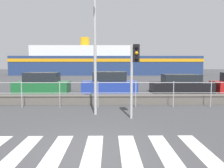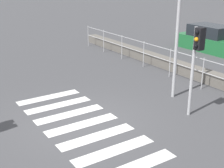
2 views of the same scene
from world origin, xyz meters
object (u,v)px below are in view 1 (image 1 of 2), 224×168
object	(u,v)px
parked_car_blue	(110,84)
parked_car_black	(181,85)
ferry_boat	(102,63)
traffic_light_far	(134,64)
parked_car_green	(42,84)
streetlamp	(95,29)

from	to	relation	value
parked_car_blue	parked_car_black	distance (m)	5.40
ferry_boat	parked_car_blue	distance (m)	27.78
ferry_boat	parked_car_blue	size ratio (longest dim) A/B	8.68
traffic_light_far	parked_car_green	world-z (taller)	traffic_light_far
parked_car_green	parked_car_black	distance (m)	10.46
traffic_light_far	parked_car_black	xyz separation A→B (m)	(4.45, 7.87, -1.56)
traffic_light_far	streetlamp	world-z (taller)	streetlamp
ferry_boat	parked_car_green	distance (m)	27.98
traffic_light_far	parked_car_blue	world-z (taller)	traffic_light_far
traffic_light_far	streetlamp	distance (m)	2.16
parked_car_blue	parked_car_black	xyz separation A→B (m)	(5.40, 0.00, -0.09)
streetlamp	ferry_boat	bearing A→B (deg)	91.36
parked_car_black	parked_car_green	bearing A→B (deg)	180.00
traffic_light_far	parked_car_blue	size ratio (longest dim) A/B	0.71
ferry_boat	parked_car_green	bearing A→B (deg)	-97.43
parked_car_black	streetlamp	bearing A→B (deg)	-129.07
ferry_boat	parked_car_blue	xyz separation A→B (m)	(1.45, -27.69, -1.69)
ferry_boat	parked_car_black	xyz separation A→B (m)	(6.85, -27.69, -1.78)
streetlamp	parked_car_black	distance (m)	10.00
ferry_boat	parked_car_black	distance (m)	28.58
streetlamp	parked_car_green	bearing A→B (deg)	120.97
parked_car_black	ferry_boat	bearing A→B (deg)	103.89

